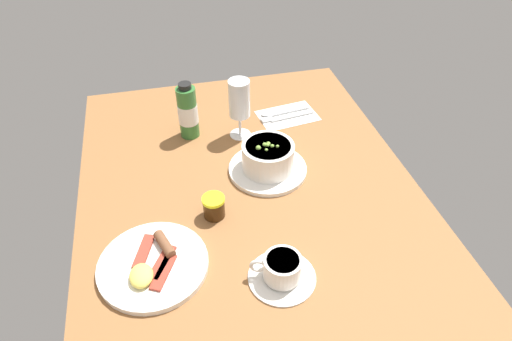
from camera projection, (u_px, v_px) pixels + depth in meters
ground_plane at (249, 191)px, 113.28cm from camera, size 110.00×84.00×3.00cm
porridge_bowl at (268, 159)px, 114.38cm from camera, size 20.43×20.43×9.15cm
cutlery_setting at (286, 115)px, 136.46cm from camera, size 13.99×18.98×0.90cm
coffee_cup at (282, 270)px, 89.70cm from camera, size 14.04×14.04×5.99cm
wine_glass at (239, 101)px, 121.88cm from camera, size 6.08×6.08×17.54cm
jam_jar at (214, 207)px, 103.04cm from camera, size 5.30×5.30×5.58cm
sauce_bottle_green at (188, 112)px, 124.22cm from camera, size 5.55×5.55×16.76cm
breakfast_plate at (153, 265)px, 92.74cm from camera, size 23.16×23.16×3.70cm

